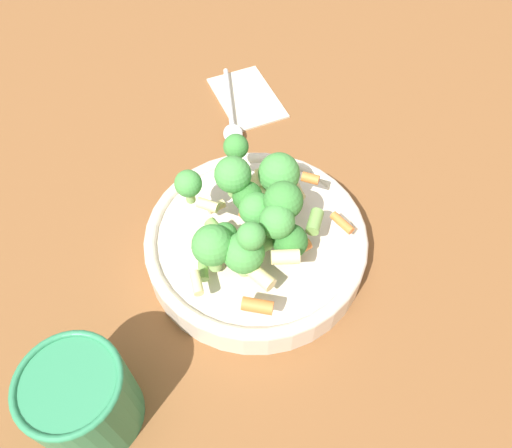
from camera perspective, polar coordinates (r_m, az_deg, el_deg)
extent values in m
plane|color=brown|center=(0.57, 0.00, -3.33)|extent=(3.00, 3.00, 0.00)
cylinder|color=beige|center=(0.55, 0.00, -2.37)|extent=(0.24, 0.24, 0.04)
torus|color=beige|center=(0.54, 0.00, -1.35)|extent=(0.24, 0.24, 0.01)
cylinder|color=#8CB766|center=(0.50, -1.35, -4.89)|extent=(0.01, 0.01, 0.02)
sphere|color=#479342|center=(0.48, -1.41, -3.31)|extent=(0.04, 0.04, 0.04)
cylinder|color=#8CB766|center=(0.47, -0.77, -2.60)|extent=(0.01, 0.01, 0.01)
sphere|color=#479342|center=(0.46, -0.79, -1.38)|extent=(0.03, 0.03, 0.03)
cylinder|color=#8CB766|center=(0.49, 2.34, -1.20)|extent=(0.01, 0.01, 0.02)
sphere|color=#479342|center=(0.48, 2.43, 0.31)|extent=(0.03, 0.03, 0.03)
cylinder|color=#8CB766|center=(0.52, -7.51, 3.22)|extent=(0.01, 0.01, 0.02)
sphere|color=#479342|center=(0.50, -7.75, 4.60)|extent=(0.03, 0.03, 0.03)
cylinder|color=#8CB766|center=(0.51, 3.05, 1.25)|extent=(0.01, 0.01, 0.02)
sphere|color=#3D8438|center=(0.49, 3.18, 3.11)|extent=(0.04, 0.04, 0.04)
cylinder|color=#8CB766|center=(0.55, 2.53, 3.76)|extent=(0.02, 0.02, 0.02)
sphere|color=#479342|center=(0.53, 2.65, 5.79)|extent=(0.04, 0.04, 0.04)
cylinder|color=#8CB766|center=(0.55, -2.25, 7.49)|extent=(0.01, 0.01, 0.01)
sphere|color=#3D8438|center=(0.54, -2.31, 8.84)|extent=(0.03, 0.03, 0.03)
cylinder|color=#8CB766|center=(0.52, -2.57, 4.04)|extent=(0.01, 0.01, 0.01)
sphere|color=#479342|center=(0.50, -2.67, 5.66)|extent=(0.04, 0.04, 0.04)
cylinder|color=#8CB766|center=(0.53, -0.96, 1.84)|extent=(0.01, 0.01, 0.01)
sphere|color=#33722D|center=(0.51, -0.99, 3.18)|extent=(0.03, 0.03, 0.03)
cylinder|color=#8CB766|center=(0.52, 2.17, -1.02)|extent=(0.01, 0.01, 0.02)
sphere|color=#479342|center=(0.50, 2.26, 0.68)|extent=(0.04, 0.04, 0.04)
cylinder|color=#8CB766|center=(0.51, -3.51, -2.30)|extent=(0.01, 0.01, 0.01)
sphere|color=#3D8438|center=(0.49, -3.61, -1.27)|extent=(0.03, 0.03, 0.03)
cylinder|color=#8CB766|center=(0.50, -4.77, -4.19)|extent=(0.01, 0.01, 0.02)
sphere|color=#479342|center=(0.48, -5.00, -2.43)|extent=(0.04, 0.04, 0.04)
cylinder|color=#8CB766|center=(0.52, -0.38, 0.16)|extent=(0.01, 0.01, 0.02)
sphere|color=#479342|center=(0.50, -0.39, 1.73)|extent=(0.04, 0.04, 0.04)
cylinder|color=#8CB766|center=(0.51, 3.80, -3.26)|extent=(0.01, 0.01, 0.01)
sphere|color=#33722D|center=(0.49, 3.93, -1.99)|extent=(0.04, 0.04, 0.04)
cylinder|color=beige|center=(0.56, 4.75, 3.65)|extent=(0.02, 0.02, 0.01)
cylinder|color=orange|center=(0.53, 6.24, 5.22)|extent=(0.01, 0.02, 0.01)
cylinder|color=orange|center=(0.51, -1.96, -3.33)|extent=(0.03, 0.02, 0.01)
cylinder|color=beige|center=(0.51, -5.48, 2.51)|extent=(0.02, 0.02, 0.01)
cylinder|color=orange|center=(0.51, 4.90, -2.80)|extent=(0.03, 0.03, 0.01)
cylinder|color=beige|center=(0.47, 3.37, -3.77)|extent=(0.02, 0.03, 0.01)
cylinder|color=orange|center=(0.53, -4.93, -0.97)|extent=(0.02, 0.03, 0.01)
cylinder|color=#729E4C|center=(0.50, -4.60, -0.65)|extent=(0.03, 0.03, 0.01)
cylinder|color=#729E4C|center=(0.50, 1.32, -2.19)|extent=(0.03, 0.03, 0.01)
cylinder|color=beige|center=(0.55, 1.56, 4.03)|extent=(0.02, 0.02, 0.01)
cylinder|color=beige|center=(0.54, 0.21, 4.31)|extent=(0.03, 0.03, 0.01)
cylinder|color=beige|center=(0.48, -6.80, -6.70)|extent=(0.03, 0.02, 0.01)
cylinder|color=orange|center=(0.53, 9.81, 0.13)|extent=(0.03, 0.03, 0.01)
cylinder|color=#729E4C|center=(0.51, 6.74, 0.37)|extent=(0.03, 0.02, 0.01)
cylinder|color=orange|center=(0.47, 0.17, -9.33)|extent=(0.02, 0.03, 0.01)
cylinder|color=#729E4C|center=(0.56, 1.45, 5.81)|extent=(0.02, 0.02, 0.01)
cylinder|color=orange|center=(0.52, -0.58, 0.29)|extent=(0.03, 0.03, 0.01)
cylinder|color=beige|center=(0.54, 0.79, 5.03)|extent=(0.03, 0.02, 0.01)
cylinder|color=orange|center=(0.51, -4.43, -0.80)|extent=(0.02, 0.03, 0.01)
cylinder|color=beige|center=(0.54, -4.57, 1.98)|extent=(0.02, 0.02, 0.01)
cylinder|color=#729E4C|center=(0.50, -6.04, -5.33)|extent=(0.02, 0.01, 0.01)
cylinder|color=beige|center=(0.48, 0.60, -6.09)|extent=(0.03, 0.03, 0.01)
cylinder|color=#2D7F51|center=(0.48, -19.11, -18.49)|extent=(0.09, 0.09, 0.09)
torus|color=#2D7F51|center=(0.44, -20.79, -16.63)|extent=(0.09, 0.09, 0.01)
cube|color=beige|center=(0.74, -1.06, 14.32)|extent=(0.14, 0.13, 0.01)
cylinder|color=silver|center=(0.73, -3.14, 14.40)|extent=(0.11, 0.03, 0.01)
ellipsoid|color=silver|center=(0.68, -2.64, 10.28)|extent=(0.04, 0.03, 0.01)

